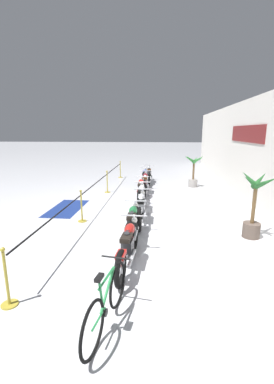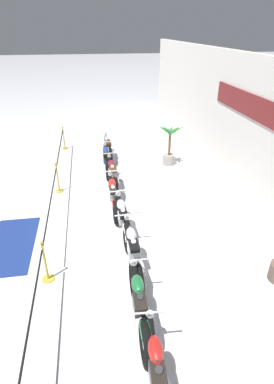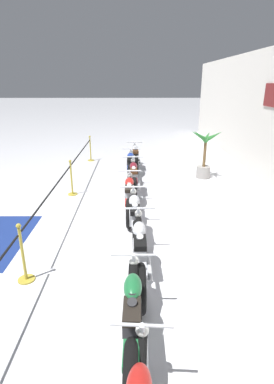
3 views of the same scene
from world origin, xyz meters
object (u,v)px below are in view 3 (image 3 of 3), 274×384
at_px(motorcycle_red_3, 129,197).
at_px(stanchion_mid_left, 72,183).
at_px(motorcycle_silver_5, 140,252).
at_px(floor_banner, 0,240).
at_px(motorcycle_silver_0, 135,158).
at_px(potted_palm_left_of_row, 205,153).
at_px(stanchion_far_left, 67,176).
at_px(motorcycle_maroon_2, 134,179).
at_px(motorcycle_blue_1, 131,167).
at_px(motorcycle_green_6, 133,320).
at_px(motorcycle_silver_4, 135,219).
at_px(stanchion_mid_right, 24,262).

xyz_separation_m(motorcycle_red_3, stanchion_mid_left, (-1.37, -1.70, -0.10)).
distance_m(motorcycle_silver_5, floor_banner, 3.23).
bearing_deg(motorcycle_red_3, motorcycle_silver_5, 4.49).
bearing_deg(motorcycle_red_3, stanchion_mid_left, -128.79).
bearing_deg(motorcycle_silver_0, potted_palm_left_of_row, 65.77).
bearing_deg(stanchion_far_left, floor_banner, -25.88).
bearing_deg(potted_palm_left_of_row, motorcycle_maroon_2, -56.04).
distance_m(potted_palm_left_of_row, floor_banner, 6.84).
distance_m(motorcycle_blue_1, stanchion_mid_left, 2.19).
bearing_deg(potted_palm_left_of_row, stanchion_far_left, -62.48).
relative_size(motorcycle_green_6, stanchion_mid_left, 2.08).
relative_size(motorcycle_blue_1, potted_palm_left_of_row, 1.31).
relative_size(motorcycle_red_3, motorcycle_silver_5, 0.97).
bearing_deg(motorcycle_silver_5, motorcycle_silver_4, -176.51).
bearing_deg(motorcycle_maroon_2, motorcycle_red_3, -4.52).
xyz_separation_m(motorcycle_blue_1, motorcycle_silver_5, (5.34, 0.20, -0.00)).
relative_size(motorcycle_silver_0, stanchion_mid_right, 2.03).
height_order(motorcycle_blue_1, potted_palm_left_of_row, potted_palm_left_of_row).
bearing_deg(stanchion_mid_right, motorcycle_silver_0, 164.40).
relative_size(motorcycle_silver_0, motorcycle_silver_4, 0.97).
xyz_separation_m(motorcycle_green_6, stanchion_far_left, (-4.92, -1.79, 0.28)).
xyz_separation_m(motorcycle_silver_5, floor_banner, (-1.27, -2.94, -0.46)).
height_order(motorcycle_maroon_2, stanchion_mid_right, stanchion_mid_right).
xyz_separation_m(motorcycle_silver_0, motorcycle_silver_4, (5.36, -0.05, 0.00)).
height_order(motorcycle_green_6, stanchion_mid_right, stanchion_mid_right).
xyz_separation_m(stanchion_mid_right, floor_banner, (-1.38, -1.03, -0.35)).
bearing_deg(motorcycle_maroon_2, motorcycle_blue_1, -175.64).
bearing_deg(stanchion_far_left, motorcycle_silver_5, 29.43).
distance_m(stanchion_far_left, floor_banner, 2.47).
bearing_deg(motorcycle_maroon_2, motorcycle_silver_5, 1.39).
bearing_deg(motorcycle_blue_1, motorcycle_green_6, 0.72).
relative_size(motorcycle_maroon_2, motorcycle_silver_4, 1.12).
distance_m(motorcycle_green_6, stanchion_mid_right, 2.29).
relative_size(potted_palm_left_of_row, floor_banner, 0.74).
bearing_deg(motorcycle_silver_5, motorcycle_green_6, -4.31).
bearing_deg(motorcycle_silver_5, floor_banner, -113.34).
bearing_deg(motorcycle_silver_0, motorcycle_red_3, -2.52).
relative_size(stanchion_far_left, floor_banner, 5.23).
bearing_deg(motorcycle_maroon_2, floor_banner, -46.50).
bearing_deg(motorcycle_blue_1, motorcycle_silver_4, 1.75).
height_order(motorcycle_green_6, stanchion_mid_left, stanchion_mid_left).
bearing_deg(potted_palm_left_of_row, motorcycle_silver_4, -28.96).
height_order(motorcycle_blue_1, motorcycle_maroon_2, motorcycle_maroon_2).
bearing_deg(floor_banner, motorcycle_blue_1, 146.54).
bearing_deg(stanchion_mid_left, motorcycle_silver_5, 25.68).
bearing_deg(motorcycle_red_3, stanchion_far_left, -114.68).
bearing_deg(stanchion_mid_left, floor_banner, -20.80).
bearing_deg(motorcycle_blue_1, floor_banner, -33.84).
bearing_deg(motorcycle_blue_1, potted_palm_left_of_row, 95.38).
bearing_deg(floor_banner, stanchion_mid_right, 37.05).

